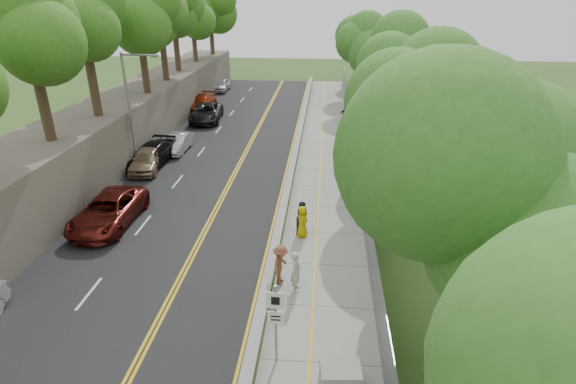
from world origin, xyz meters
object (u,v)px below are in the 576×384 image
streetlight (132,105)px  signpost (276,316)px  construction_barrel (350,153)px  painter_0 (302,221)px  concrete_block (340,378)px  person_far (345,115)px  car_2 (108,211)px

streetlight → signpost: streetlight is taller
signpost → construction_barrel: (3.25, 20.32, -1.41)m
signpost → painter_0: 8.64m
signpost → streetlight: bearing=124.1°
signpost → concrete_block: bearing=-24.6°
person_far → car_2: bearing=64.4°
construction_barrel → signpost: bearing=-99.1°
construction_barrel → car_2: (-13.30, -11.34, 0.28)m
streetlight → car_2: size_ratio=1.40×
person_far → signpost: bearing=90.6°
streetlight → person_far: (14.66, 12.90, -3.76)m
signpost → car_2: signpost is taller
concrete_block → painter_0: painter_0 is taller
signpost → car_2: 13.53m
car_2 → person_far: (13.20, 20.93, 0.04)m
construction_barrel → car_2: size_ratio=0.18×
signpost → car_2: bearing=138.2°
streetlight → construction_barrel: size_ratio=7.93×
streetlight → construction_barrel: 15.67m
signpost → construction_barrel: 20.63m
concrete_block → person_far: (1.00, 30.90, 0.41)m
signpost → person_far: size_ratio=1.87×
concrete_block → car_2: size_ratio=0.22×
painter_0 → concrete_block: bearing=-168.5°
concrete_block → car_2: (-12.20, 9.97, 0.36)m
concrete_block → car_2: bearing=140.7°
construction_barrel → concrete_block: 21.33m
concrete_block → painter_0: (-1.75, 9.55, 0.43)m
streetlight → construction_barrel: (14.76, 3.30, -4.09)m
person_far → painter_0: bearing=89.3°
painter_0 → person_far: bearing=-6.2°
construction_barrel → car_2: car_2 is taller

